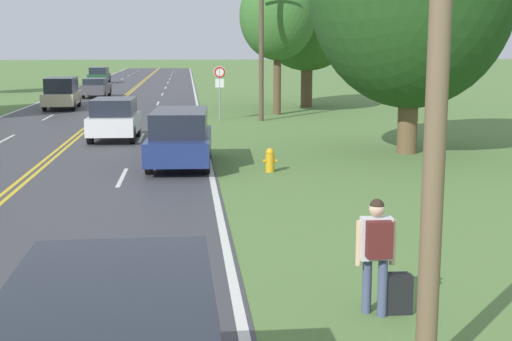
{
  "coord_description": "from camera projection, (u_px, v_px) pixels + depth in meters",
  "views": [
    {
      "loc": [
        4.57,
        -3.79,
        3.71
      ],
      "look_at": [
        5.96,
        10.45,
        1.21
      ],
      "focal_mm": 50.0,
      "sensor_mm": 36.0,
      "label": 1
    }
  ],
  "objects": [
    {
      "name": "car_dark_green_hatchback_horizon",
      "position": [
        99.0,
        75.0,
        72.2
      ],
      "size": [
        1.94,
        3.93,
        1.61
      ],
      "rotation": [
        0.0,
        0.0,
        1.56
      ],
      "color": "black",
      "rests_on": "ground"
    },
    {
      "name": "car_dark_grey_sedan_distant",
      "position": [
        96.0,
        87.0,
        52.3
      ],
      "size": [
        1.9,
        4.12,
        1.4
      ],
      "rotation": [
        0.0,
        0.0,
        1.52
      ],
      "color": "black",
      "rests_on": "ground"
    },
    {
      "name": "car_dark_blue_suv_mid_near",
      "position": [
        180.0,
        137.0,
        22.26
      ],
      "size": [
        2.11,
        4.94,
        1.75
      ],
      "rotation": [
        0.0,
        0.0,
        -1.62
      ],
      "color": "black",
      "rests_on": "ground"
    },
    {
      "name": "tree_far_back",
      "position": [
        278.0,
        16.0,
        38.39
      ],
      "size": [
        4.13,
        4.13,
        7.7
      ],
      "color": "brown",
      "rests_on": "ground"
    },
    {
      "name": "tree_right_cluster",
      "position": [
        308.0,
        3.0,
        43.0
      ],
      "size": [
        7.09,
        7.09,
        10.37
      ],
      "color": "brown",
      "rests_on": "ground"
    },
    {
      "name": "utility_pole_midground",
      "position": [
        261.0,
        39.0,
        35.24
      ],
      "size": [
        1.8,
        0.24,
        7.81
      ],
      "color": "brown",
      "rests_on": "ground"
    },
    {
      "name": "fire_hydrant",
      "position": [
        270.0,
        160.0,
        21.24
      ],
      "size": [
        0.42,
        0.26,
        0.72
      ],
      "color": "gold",
      "rests_on": "ground"
    },
    {
      "name": "hitchhiker_person",
      "position": [
        377.0,
        245.0,
        9.77
      ],
      "size": [
        0.56,
        0.41,
        1.66
      ],
      "rotation": [
        0.0,
        0.0,
        1.56
      ],
      "color": "#475175",
      "rests_on": "ground"
    },
    {
      "name": "car_white_hatchback_mid_far",
      "position": [
        114.0,
        118.0,
        28.26
      ],
      "size": [
        1.89,
        3.54,
        1.67
      ],
      "rotation": [
        0.0,
        0.0,
        -1.6
      ],
      "color": "black",
      "rests_on": "ground"
    },
    {
      "name": "utility_pole_foreground",
      "position": [
        441.0,
        8.0,
        7.41
      ],
      "size": [
        1.8,
        0.24,
        7.89
      ],
      "color": "brown",
      "rests_on": "ground"
    },
    {
      "name": "traffic_sign",
      "position": [
        220.0,
        79.0,
        35.95
      ],
      "size": [
        0.6,
        0.1,
        2.72
      ],
      "color": "gray",
      "rests_on": "ground"
    },
    {
      "name": "suitcase",
      "position": [
        396.0,
        294.0,
        9.97
      ],
      "size": [
        0.45,
        0.19,
        0.62
      ],
      "rotation": [
        0.0,
        0.0,
        1.56
      ],
      "color": "black",
      "rests_on": "ground"
    },
    {
      "name": "car_champagne_suv_receding",
      "position": [
        62.0,
        93.0,
        42.59
      ],
      "size": [
        2.02,
        4.82,
        1.87
      ],
      "rotation": [
        0.0,
        0.0,
        1.61
      ],
      "color": "black",
      "rests_on": "ground"
    }
  ]
}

